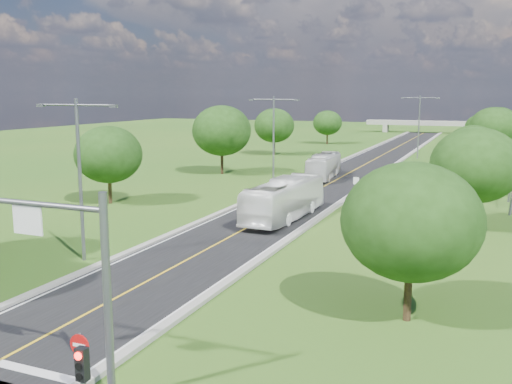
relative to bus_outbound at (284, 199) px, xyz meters
The scene contains 23 objects.
ground 32.40m from the bus_outbound, 92.85° to the left, with size 260.00×260.00×0.00m, color #285818.
road 38.38m from the bus_outbound, 92.40° to the left, with size 8.00×150.00×0.06m, color black.
curb_left 38.79m from the bus_outbound, 98.69° to the left, with size 0.50×150.00×0.22m, color gray.
curb_right 38.44m from the bus_outbound, 86.06° to the left, with size 0.50×150.00×0.22m, color gray.
signal_mast 28.94m from the bus_outbound, 85.86° to the right, with size 8.54×0.33×7.20m.
do_not_enter_right 29.40m from the bus_outbound, 83.38° to the right, with size 0.76×0.11×2.50m.
speed_limit_sign 10.91m from the bus_outbound, 70.77° to the left, with size 0.55×0.09×2.40m.
overpass 112.33m from the bus_outbound, 90.82° to the left, with size 30.00×3.00×3.20m.
streetlight_near_left 17.94m from the bus_outbound, 115.87° to the right, with size 5.90×0.25×10.00m.
streetlight_mid_left 19.38m from the bus_outbound, 113.72° to the left, with size 5.90×0.25×10.00m.
streetlight_far_right 50.68m from the bus_outbound, 85.01° to the left, with size 5.90×0.25×10.00m.
tree_lb 17.85m from the bus_outbound, behind, with size 6.30×6.30×7.33m.
tree_lc 28.08m from the bus_outbound, 126.66° to the left, with size 7.56×7.56×8.79m.
tree_ld 50.02m from the bus_outbound, 111.89° to the left, with size 6.72×6.72×7.82m.
tree_le 72.18m from the bus_outbound, 102.90° to the left, with size 5.88×5.88×6.84m.
tree_ra 21.79m from the bus_outbound, 54.98° to the right, with size 6.30×6.30×7.33m.
tree_rb 14.93m from the bus_outbound, ahead, with size 6.72×6.72×7.82m.
tree_rc 27.88m from the bus_outbound, 61.15° to the left, with size 5.88×5.88×6.84m.
tree_rd 50.83m from the bus_outbound, 72.33° to the left, with size 7.14×7.14×8.30m.
tree_re 73.49m from the bus_outbound, 79.89° to the left, with size 5.46×5.46×6.35m.
tree_rf 93.80m from the bus_outbound, 79.93° to the left, with size 6.30×6.30×7.33m.
bus_outbound is the anchor object (origin of this frame).
bus_inbound 23.76m from the bus_outbound, 98.22° to the left, with size 2.48×10.61×2.95m, color silver.
Camera 1 is at (17.18, -15.55, 10.29)m, focal length 40.00 mm.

